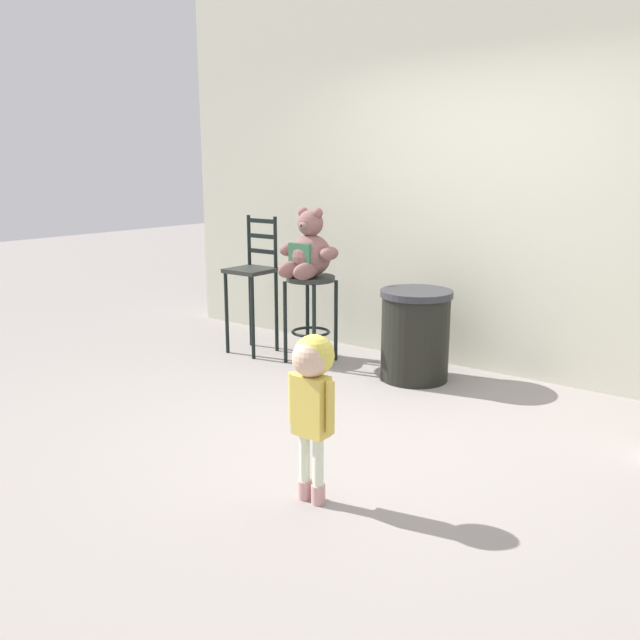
{
  "coord_description": "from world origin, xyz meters",
  "views": [
    {
      "loc": [
        2.07,
        -3.09,
        1.62
      ],
      "look_at": [
        -0.47,
        0.31,
        0.62
      ],
      "focal_mm": 37.03,
      "sensor_mm": 36.0,
      "label": 1
    }
  ],
  "objects_px": {
    "teddy_bear": "(308,252)",
    "bar_chair_empty": "(253,278)",
    "bar_stool_with_teddy": "(311,300)",
    "trash_bin": "(415,335)",
    "child_walking": "(312,383)"
  },
  "relations": [
    {
      "from": "teddy_bear",
      "to": "bar_chair_empty",
      "type": "bearing_deg",
      "value": -177.72
    },
    {
      "from": "trash_bin",
      "to": "bar_chair_empty",
      "type": "relative_size",
      "value": 0.59
    },
    {
      "from": "bar_stool_with_teddy",
      "to": "child_walking",
      "type": "bearing_deg",
      "value": -52.18
    },
    {
      "from": "bar_stool_with_teddy",
      "to": "bar_chair_empty",
      "type": "height_order",
      "value": "bar_chair_empty"
    },
    {
      "from": "trash_bin",
      "to": "bar_stool_with_teddy",
      "type": "bearing_deg",
      "value": -173.39
    },
    {
      "from": "child_walking",
      "to": "trash_bin",
      "type": "bearing_deg",
      "value": -58.28
    },
    {
      "from": "child_walking",
      "to": "trash_bin",
      "type": "distance_m",
      "value": 2.07
    },
    {
      "from": "child_walking",
      "to": "trash_bin",
      "type": "height_order",
      "value": "child_walking"
    },
    {
      "from": "teddy_bear",
      "to": "child_walking",
      "type": "xyz_separation_m",
      "value": [
        1.46,
        -1.85,
        -0.32
      ]
    },
    {
      "from": "bar_stool_with_teddy",
      "to": "trash_bin",
      "type": "height_order",
      "value": "bar_stool_with_teddy"
    },
    {
      "from": "trash_bin",
      "to": "bar_chair_empty",
      "type": "bearing_deg",
      "value": -174.03
    },
    {
      "from": "teddy_bear",
      "to": "bar_chair_empty",
      "type": "height_order",
      "value": "teddy_bear"
    },
    {
      "from": "teddy_bear",
      "to": "bar_stool_with_teddy",
      "type": "bearing_deg",
      "value": 90.0
    },
    {
      "from": "child_walking",
      "to": "bar_stool_with_teddy",
      "type": "bearing_deg",
      "value": -35.44
    },
    {
      "from": "bar_stool_with_teddy",
      "to": "bar_chair_empty",
      "type": "bearing_deg",
      "value": -175.04
    }
  ]
}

